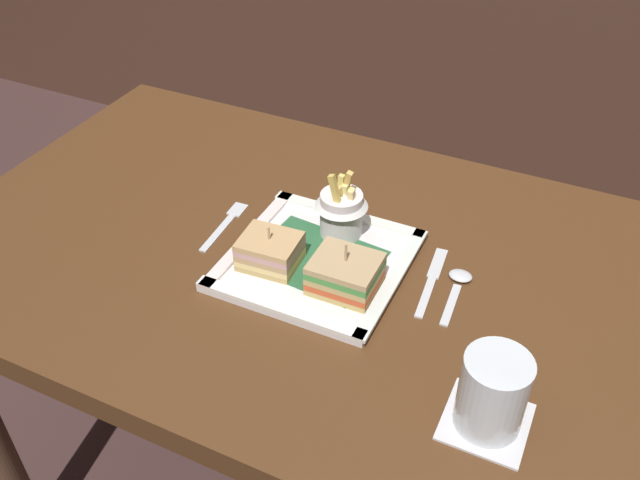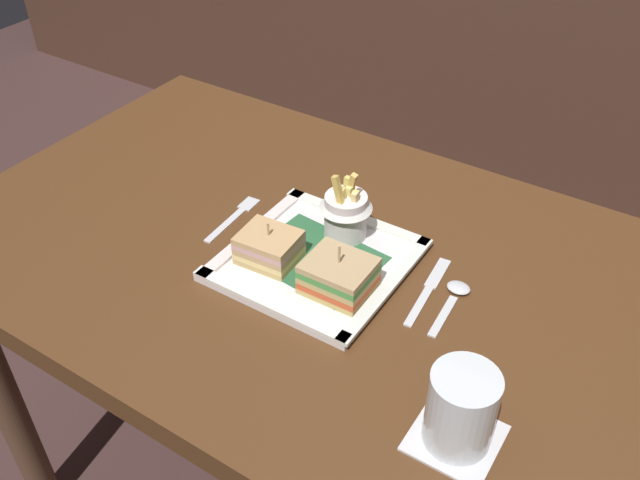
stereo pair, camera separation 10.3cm
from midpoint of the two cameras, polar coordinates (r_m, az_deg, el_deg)
name	(u,v)px [view 1 (the left image)]	position (r m, az deg, el deg)	size (l,w,h in m)	color
dining_table	(321,303)	(1.13, -2.50, -5.34)	(1.24, 0.74, 0.76)	#502F18
square_plate	(318,261)	(1.05, -2.96, -1.88)	(0.26, 0.26, 0.02)	white
sandwich_half_left	(270,251)	(1.03, -7.04, -1.05)	(0.09, 0.08, 0.07)	tan
sandwich_half_right	(345,274)	(0.98, -0.91, -2.95)	(0.10, 0.08, 0.08)	tan
fries_cup	(342,207)	(1.06, -0.99, 2.67)	(0.08, 0.08, 0.12)	white
drink_coaster	(486,422)	(0.86, 10.13, -14.76)	(0.10, 0.10, 0.00)	silver
water_glass	(492,397)	(0.83, 10.49, -12.83)	(0.08, 0.08, 0.10)	silver
fork	(226,223)	(1.15, -10.35, 1.28)	(0.03, 0.14, 0.00)	silver
knife	(432,278)	(1.03, 6.45, -3.30)	(0.03, 0.16, 0.00)	silver
spoon	(458,283)	(1.02, 8.55, -3.63)	(0.03, 0.12, 0.01)	silver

